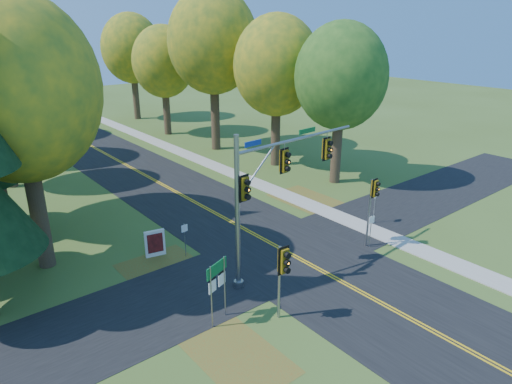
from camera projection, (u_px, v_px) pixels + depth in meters
ground at (313, 266)px, 24.92m from camera, size 160.00×160.00×0.00m
road_main at (313, 266)px, 24.91m from camera, size 8.00×160.00×0.02m
road_cross at (288, 253)px, 26.37m from camera, size 60.00×6.00×0.02m
centerline_left at (311, 266)px, 24.85m from camera, size 0.10×160.00×0.01m
centerline_right at (314, 265)px, 24.97m from camera, size 0.10×160.00×0.01m
sidewalk_east at (382, 234)px, 28.57m from camera, size 1.60×160.00×0.06m
leaf_patch_w_near at (171, 276)px, 23.98m from camera, size 4.00×6.00×0.00m
leaf_patch_e at (319, 204)px, 33.29m from camera, size 3.50×8.00×0.00m
leaf_patch_w_far at (236, 355)px, 18.31m from camera, size 3.00×5.00×0.00m
tree_w_a at (17, 90)px, 21.83m from camera, size 8.00×8.00×14.15m
tree_e_a at (341, 77)px, 35.12m from camera, size 7.20×7.20×12.73m
tree_e_b at (277, 66)px, 39.59m from camera, size 7.60×7.60×13.33m
tree_e_c at (213, 42)px, 44.22m from camera, size 8.80×8.80×15.79m
tree_e_d at (164, 62)px, 51.37m from camera, size 7.00×7.00×12.32m
tree_e_e at (132, 49)px, 59.53m from camera, size 7.80×7.80×13.74m
traffic_mast at (270, 183)px, 22.57m from camera, size 8.63×1.15×7.84m
east_signal_pole at (373, 196)px, 25.91m from camera, size 0.50×0.57×4.28m
ped_signal_pole at (283, 266)px, 19.50m from camera, size 0.58×0.67×3.68m
route_sign_cluster at (217, 279)px, 19.64m from camera, size 1.34×0.52×3.02m
info_kiosk at (155, 243)px, 25.75m from camera, size 1.15×0.40×1.59m
reg_sign_e_north at (375, 200)px, 29.70m from camera, size 0.43×0.21×2.38m
reg_sign_e_south at (371, 225)px, 26.51m from camera, size 0.40×0.09×2.07m
reg_sign_w at (185, 234)px, 25.51m from camera, size 0.39×0.06×2.02m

